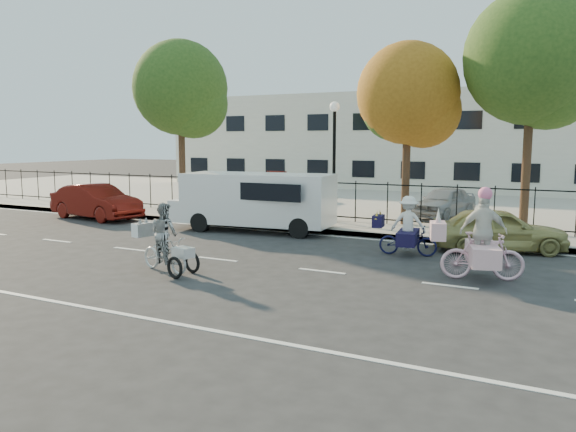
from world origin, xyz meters
The scene contains 23 objects.
ground centered at (0.00, 0.00, 0.00)m, with size 120.00×120.00×0.00m, color #333334.
road_markings centered at (0.00, 0.00, 0.01)m, with size 60.00×9.52×0.01m, color silver, non-canonical shape.
curb centered at (0.00, 5.05, 0.07)m, with size 60.00×0.10×0.15m, color #A8A399.
sidewalk centered at (0.00, 6.10, 0.07)m, with size 60.00×2.20×0.15m, color #A8A399.
parking_lot centered at (0.00, 15.00, 0.07)m, with size 60.00×15.60×0.15m, color #A8A399.
iron_fence centered at (0.00, 7.20, 0.90)m, with size 58.00×0.06×1.50m, color black, non-canonical shape.
building centered at (0.00, 25.00, 3.00)m, with size 34.00×10.00×6.00m, color silver.
lamppost centered at (0.50, 6.80, 3.11)m, with size 0.36×0.36×4.33m.
street_sign centered at (-1.85, 6.80, 1.42)m, with size 0.85×0.06×1.80m.
zebra_trike centered at (-0.34, -1.71, 0.64)m, with size 1.94×1.06×1.66m.
unicorn_bike centered at (6.49, 0.84, 0.78)m, with size 2.13×1.53×2.10m.
bull_bike centered at (4.31, 2.78, 0.65)m, with size 1.78×1.23×1.63m.
white_van centered at (-1.46, 4.50, 1.10)m, with size 5.77×2.46×1.99m.
red_sedan centered at (-8.61, 4.21, 0.69)m, with size 1.46×4.17×1.37m, color #580F0A.
gold_sedan centered at (6.45, 4.50, 0.62)m, with size 1.47×3.65×1.24m, color tan.
pedestrian centered at (-3.04, 5.46, 0.92)m, with size 0.56×0.37×1.55m, color black.
lot_car_a centered at (-6.02, 11.40, 0.75)m, with size 1.68×4.13×1.20m, color #999AA1.
lot_car_b centered at (-4.57, 11.37, 0.82)m, with size 2.23×4.85×1.35m, color silver.
lot_car_c centered at (-5.29, 10.74, 0.78)m, with size 1.33×3.81×1.26m, color #484B4F.
lot_car_d centered at (3.83, 9.95, 0.74)m, with size 1.39×3.47×1.18m, color #96989D.
tree_west centered at (-6.58, 7.39, 5.10)m, with size 3.98×3.98×7.29m.
tree_mid centered at (3.10, 7.52, 4.55)m, with size 3.57×3.54×6.50m.
tree_east centered at (7.00, 7.76, 5.51)m, with size 4.30×4.30×7.88m.
Camera 1 is at (8.22, -12.08, 3.12)m, focal length 35.00 mm.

